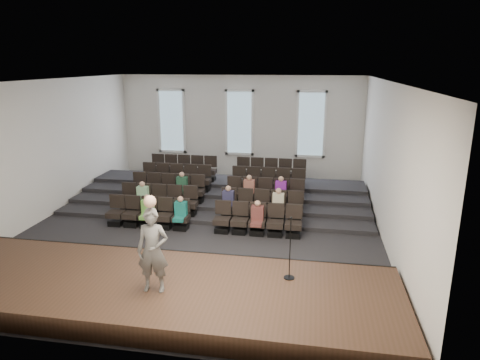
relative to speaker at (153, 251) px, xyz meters
name	(u,v)px	position (x,y,z in m)	size (l,w,h in m)	color
ground	(206,224)	(-0.19, 5.47, -1.49)	(14.00, 14.00, 0.00)	black
ceiling	(203,81)	(-0.19, 5.47, 3.52)	(12.00, 14.00, 0.02)	white
wall_back	(240,127)	(-0.19, 12.49, 1.01)	(12.00, 0.04, 5.00)	silver
wall_front	(110,235)	(-0.19, -1.55, 1.01)	(12.00, 0.04, 5.00)	silver
wall_left	(44,150)	(-6.21, 5.47, 1.01)	(0.04, 14.00, 5.00)	silver
wall_right	(388,163)	(5.83, 5.47, 1.01)	(0.04, 14.00, 5.00)	silver
stage	(154,291)	(-0.19, 0.37, -1.24)	(11.80, 3.60, 0.50)	#3C261A
stage_lip	(176,259)	(-0.19, 2.14, -1.24)	(11.80, 0.06, 0.52)	black
risers	(224,193)	(-0.19, 8.64, -1.29)	(11.80, 4.80, 0.60)	black
seating_rows	(215,194)	(-0.19, 7.01, -0.81)	(6.80, 4.70, 1.67)	black
windows	(239,123)	(-0.19, 12.42, 1.21)	(8.44, 0.10, 3.24)	white
audience	(216,199)	(0.09, 5.92, -0.66)	(5.45, 2.64, 1.10)	#66AD45
speaker	(153,251)	(0.00, 0.00, 0.00)	(0.72, 0.47, 1.98)	#5C5A57
mic_stand	(290,260)	(3.02, 1.10, -0.52)	(0.27, 0.27, 1.59)	black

